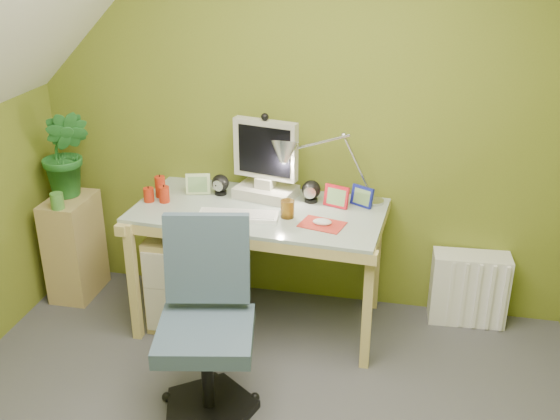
% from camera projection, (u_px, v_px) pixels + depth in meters
% --- Properties ---
extents(wall_back, '(3.20, 0.01, 2.40)m').
position_uv_depth(wall_back, '(302.00, 114.00, 3.78)').
color(wall_back, olive).
rests_on(wall_back, floor).
extents(desk, '(1.43, 0.78, 0.74)m').
position_uv_depth(desk, '(260.00, 267.00, 3.81)').
color(desk, tan).
rests_on(desk, floor).
extents(monitor, '(0.44, 0.31, 0.55)m').
position_uv_depth(monitor, '(266.00, 152.00, 3.71)').
color(monitor, '#BBB9A8').
rests_on(monitor, desk).
extents(speaker_left, '(0.12, 0.12, 0.12)m').
position_uv_depth(speaker_left, '(220.00, 184.00, 3.83)').
color(speaker_left, black).
rests_on(speaker_left, desk).
extents(speaker_right, '(0.12, 0.12, 0.13)m').
position_uv_depth(speaker_right, '(311.00, 191.00, 3.73)').
color(speaker_right, black).
rests_on(speaker_right, desk).
extents(keyboard, '(0.45, 0.18, 0.02)m').
position_uv_depth(keyboard, '(238.00, 216.00, 3.55)').
color(keyboard, white).
rests_on(keyboard, desk).
extents(mousepad, '(0.26, 0.21, 0.01)m').
position_uv_depth(mousepad, '(322.00, 224.00, 3.46)').
color(mousepad, red).
rests_on(mousepad, desk).
extents(mouse, '(0.11, 0.08, 0.03)m').
position_uv_depth(mouse, '(322.00, 222.00, 3.46)').
color(mouse, silver).
rests_on(mouse, mousepad).
extents(amber_tumbler, '(0.08, 0.08, 0.10)m').
position_uv_depth(amber_tumbler, '(287.00, 209.00, 3.54)').
color(amber_tumbler, '#8E5C14').
rests_on(amber_tumbler, desk).
extents(candle_cluster, '(0.18, 0.16, 0.12)m').
position_uv_depth(candle_cluster, '(158.00, 189.00, 3.76)').
color(candle_cluster, '#B5280F').
rests_on(candle_cluster, desk).
extents(photo_frame_red, '(0.14, 0.07, 0.12)m').
position_uv_depth(photo_frame_red, '(336.00, 196.00, 3.67)').
color(photo_frame_red, red).
rests_on(photo_frame_red, desk).
extents(photo_frame_blue, '(0.13, 0.08, 0.12)m').
position_uv_depth(photo_frame_blue, '(362.00, 196.00, 3.68)').
color(photo_frame_blue, navy).
rests_on(photo_frame_blue, desk).
extents(photo_frame_green, '(0.14, 0.06, 0.12)m').
position_uv_depth(photo_frame_green, '(198.00, 184.00, 3.84)').
color(photo_frame_green, '#BCD693').
rests_on(photo_frame_green, desk).
extents(desk_lamp, '(0.62, 0.39, 0.62)m').
position_uv_depth(desk_lamp, '(345.00, 152.00, 3.61)').
color(desk_lamp, '#B9BABE').
rests_on(desk_lamp, desk).
extents(side_ledge, '(0.24, 0.38, 0.66)m').
position_uv_depth(side_ledge, '(75.00, 247.00, 4.14)').
color(side_ledge, tan).
rests_on(side_ledge, floor).
extents(potted_plant, '(0.32, 0.26, 0.55)m').
position_uv_depth(potted_plant, '(66.00, 153.00, 3.95)').
color(potted_plant, '#216528').
rests_on(potted_plant, side_ledge).
extents(green_cup, '(0.08, 0.08, 0.10)m').
position_uv_depth(green_cup, '(57.00, 201.00, 3.85)').
color(green_cup, '#50973F').
rests_on(green_cup, side_ledge).
extents(task_chair, '(0.60, 0.60, 0.92)m').
position_uv_depth(task_chair, '(205.00, 333.00, 3.05)').
color(task_chair, '#3A4E60').
rests_on(task_chair, floor).
extents(radiator, '(0.45, 0.20, 0.44)m').
position_uv_depth(radiator, '(469.00, 288.00, 3.89)').
color(radiator, white).
rests_on(radiator, floor).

